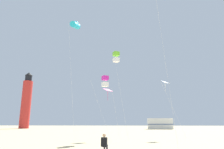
{
  "coord_description": "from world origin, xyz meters",
  "views": [
    {
      "loc": [
        1.75,
        -6.79,
        1.83
      ],
      "look_at": [
        0.62,
        10.32,
        5.92
      ],
      "focal_mm": 32.04,
      "sensor_mm": 36.0,
      "label": 1
    }
  ],
  "objects_px": {
    "kite_box_magenta": "(105,81)",
    "lighthouse_distant": "(26,101)",
    "kite_diamond_white": "(165,84)",
    "kite_diamond_rainbow": "(108,91)",
    "kite_box_lime": "(116,57)",
    "kite_tube_cyan": "(75,25)",
    "rv_van_white": "(160,124)",
    "kite_flyer_standing": "(105,143)"
  },
  "relations": [
    {
      "from": "kite_diamond_rainbow",
      "to": "lighthouse_distant",
      "type": "bearing_deg",
      "value": 128.14
    },
    {
      "from": "kite_box_magenta",
      "to": "kite_diamond_white",
      "type": "bearing_deg",
      "value": 31.75
    },
    {
      "from": "kite_flyer_standing",
      "to": "kite_box_lime",
      "type": "xyz_separation_m",
      "value": [
        0.35,
        8.58,
        8.23
      ]
    },
    {
      "from": "kite_tube_cyan",
      "to": "kite_diamond_rainbow",
      "type": "bearing_deg",
      "value": 21.08
    },
    {
      "from": "kite_box_lime",
      "to": "lighthouse_distant",
      "type": "xyz_separation_m",
      "value": [
        -28.65,
        37.1,
        -1.01
      ]
    },
    {
      "from": "kite_diamond_white",
      "to": "kite_box_magenta",
      "type": "bearing_deg",
      "value": -148.25
    },
    {
      "from": "kite_tube_cyan",
      "to": "rv_van_white",
      "type": "xyz_separation_m",
      "value": [
        15.0,
        33.99,
        -11.73
      ]
    },
    {
      "from": "kite_box_magenta",
      "to": "rv_van_white",
      "type": "relative_size",
      "value": 1.03
    },
    {
      "from": "kite_diamond_rainbow",
      "to": "lighthouse_distant",
      "type": "xyz_separation_m",
      "value": [
        -27.61,
        35.17,
        2.54
      ]
    },
    {
      "from": "kite_tube_cyan",
      "to": "kite_box_magenta",
      "type": "relative_size",
      "value": 2.08
    },
    {
      "from": "kite_flyer_standing",
      "to": "kite_diamond_rainbow",
      "type": "distance_m",
      "value": 11.53
    },
    {
      "from": "rv_van_white",
      "to": "lighthouse_distant",
      "type": "bearing_deg",
      "value": 176.85
    },
    {
      "from": "kite_flyer_standing",
      "to": "kite_diamond_white",
      "type": "bearing_deg",
      "value": -105.66
    },
    {
      "from": "kite_box_magenta",
      "to": "kite_flyer_standing",
      "type": "bearing_deg",
      "value": -84.25
    },
    {
      "from": "kite_diamond_rainbow",
      "to": "lighthouse_distant",
      "type": "height_order",
      "value": "lighthouse_distant"
    },
    {
      "from": "kite_tube_cyan",
      "to": "kite_diamond_white",
      "type": "xyz_separation_m",
      "value": [
        10.95,
        3.83,
        -6.57
      ]
    },
    {
      "from": "kite_diamond_white",
      "to": "kite_box_lime",
      "type": "xyz_separation_m",
      "value": [
        -6.06,
        -4.28,
        2.3
      ]
    },
    {
      "from": "kite_tube_cyan",
      "to": "kite_diamond_white",
      "type": "relative_size",
      "value": 1.98
    },
    {
      "from": "kite_flyer_standing",
      "to": "kite_diamond_rainbow",
      "type": "xyz_separation_m",
      "value": [
        -0.7,
        10.51,
        4.69
      ]
    },
    {
      "from": "kite_diamond_rainbow",
      "to": "kite_box_lime",
      "type": "height_order",
      "value": "kite_box_lime"
    },
    {
      "from": "kite_flyer_standing",
      "to": "kite_box_lime",
      "type": "height_order",
      "value": "kite_box_lime"
    },
    {
      "from": "kite_box_lime",
      "to": "kite_diamond_rainbow",
      "type": "bearing_deg",
      "value": 118.37
    },
    {
      "from": "kite_flyer_standing",
      "to": "kite_box_magenta",
      "type": "distance_m",
      "value": 10.04
    },
    {
      "from": "kite_box_magenta",
      "to": "lighthouse_distant",
      "type": "height_order",
      "value": "lighthouse_distant"
    },
    {
      "from": "kite_flyer_standing",
      "to": "lighthouse_distant",
      "type": "distance_m",
      "value": 54.22
    },
    {
      "from": "lighthouse_distant",
      "to": "kite_diamond_white",
      "type": "bearing_deg",
      "value": -43.4
    },
    {
      "from": "kite_flyer_standing",
      "to": "rv_van_white",
      "type": "relative_size",
      "value": 0.18
    },
    {
      "from": "kite_box_lime",
      "to": "kite_box_magenta",
      "type": "height_order",
      "value": "kite_box_lime"
    },
    {
      "from": "kite_tube_cyan",
      "to": "kite_box_lime",
      "type": "distance_m",
      "value": 6.51
    },
    {
      "from": "kite_flyer_standing",
      "to": "kite_tube_cyan",
      "type": "bearing_deg",
      "value": -52.45
    },
    {
      "from": "kite_diamond_white",
      "to": "lighthouse_distant",
      "type": "distance_m",
      "value": 47.79
    },
    {
      "from": "kite_diamond_white",
      "to": "kite_box_lime",
      "type": "relative_size",
      "value": 0.74
    },
    {
      "from": "kite_flyer_standing",
      "to": "kite_box_magenta",
      "type": "relative_size",
      "value": 0.17
    },
    {
      "from": "kite_box_lime",
      "to": "lighthouse_distant",
      "type": "bearing_deg",
      "value": 127.68
    },
    {
      "from": "kite_tube_cyan",
      "to": "kite_box_magenta",
      "type": "distance_m",
      "value": 7.98
    },
    {
      "from": "kite_diamond_rainbow",
      "to": "kite_box_lime",
      "type": "relative_size",
      "value": 0.6
    },
    {
      "from": "kite_tube_cyan",
      "to": "kite_box_lime",
      "type": "bearing_deg",
      "value": -5.23
    },
    {
      "from": "kite_diamond_rainbow",
      "to": "kite_box_lime",
      "type": "bearing_deg",
      "value": -61.63
    },
    {
      "from": "kite_diamond_rainbow",
      "to": "rv_van_white",
      "type": "height_order",
      "value": "kite_diamond_rainbow"
    },
    {
      "from": "kite_diamond_white",
      "to": "kite_flyer_standing",
      "type": "bearing_deg",
      "value": -116.47
    },
    {
      "from": "kite_diamond_white",
      "to": "lighthouse_distant",
      "type": "height_order",
      "value": "lighthouse_distant"
    },
    {
      "from": "kite_flyer_standing",
      "to": "kite_tube_cyan",
      "type": "height_order",
      "value": "kite_tube_cyan"
    }
  ]
}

